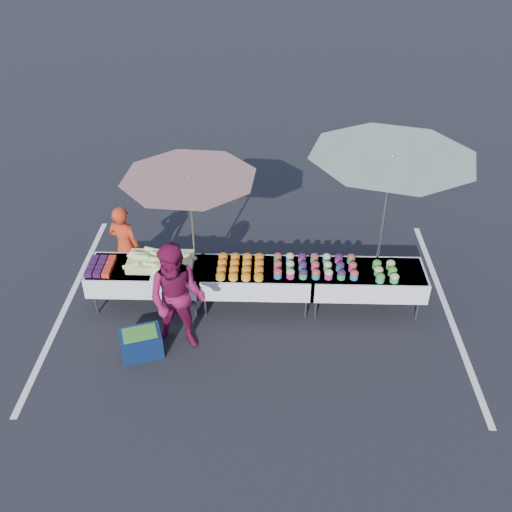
{
  "coord_description": "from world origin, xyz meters",
  "views": [
    {
      "loc": [
        0.21,
        -7.42,
        6.19
      ],
      "look_at": [
        0.0,
        0.0,
        1.0
      ],
      "focal_mm": 40.0,
      "sensor_mm": 36.0,
      "label": 1
    }
  ],
  "objects_px": {
    "storage_bin": "(141,343)",
    "table_center": "(256,277)",
    "umbrella_right": "(391,168)",
    "table_left": "(146,275)",
    "vendor": "(125,246)",
    "table_right": "(367,279)",
    "customer": "(177,299)",
    "umbrella_left": "(190,188)"
  },
  "relations": [
    {
      "from": "table_right",
      "to": "storage_bin",
      "type": "xyz_separation_m",
      "value": [
        -3.5,
        -1.19,
        -0.38
      ]
    },
    {
      "from": "table_center",
      "to": "umbrella_right",
      "type": "distance_m",
      "value": 2.72
    },
    {
      "from": "vendor",
      "to": "umbrella_left",
      "type": "bearing_deg",
      "value": -167.74
    },
    {
      "from": "table_center",
      "to": "storage_bin",
      "type": "relative_size",
      "value": 2.58
    },
    {
      "from": "table_right",
      "to": "umbrella_right",
      "type": "height_order",
      "value": "umbrella_right"
    },
    {
      "from": "umbrella_left",
      "to": "table_center",
      "type": "bearing_deg",
      "value": -21.02
    },
    {
      "from": "customer",
      "to": "umbrella_left",
      "type": "relative_size",
      "value": 0.67
    },
    {
      "from": "umbrella_left",
      "to": "umbrella_right",
      "type": "distance_m",
      "value": 3.08
    },
    {
      "from": "table_left",
      "to": "table_center",
      "type": "height_order",
      "value": "same"
    },
    {
      "from": "customer",
      "to": "umbrella_left",
      "type": "bearing_deg",
      "value": 93.03
    },
    {
      "from": "table_left",
      "to": "vendor",
      "type": "xyz_separation_m",
      "value": [
        -0.45,
        0.55,
        0.19
      ]
    },
    {
      "from": "umbrella_left",
      "to": "umbrella_right",
      "type": "relative_size",
      "value": 0.96
    },
    {
      "from": "table_left",
      "to": "table_center",
      "type": "relative_size",
      "value": 1.0
    },
    {
      "from": "table_right",
      "to": "umbrella_left",
      "type": "xyz_separation_m",
      "value": [
        -2.84,
        0.4,
        1.41
      ]
    },
    {
      "from": "storage_bin",
      "to": "table_center",
      "type": "bearing_deg",
      "value": 16.57
    },
    {
      "from": "customer",
      "to": "umbrella_right",
      "type": "height_order",
      "value": "umbrella_right"
    },
    {
      "from": "customer",
      "to": "storage_bin",
      "type": "xyz_separation_m",
      "value": [
        -0.57,
        -0.2,
        -0.7
      ]
    },
    {
      "from": "vendor",
      "to": "storage_bin",
      "type": "xyz_separation_m",
      "value": [
        0.55,
        -1.74,
        -0.56
      ]
    },
    {
      "from": "customer",
      "to": "table_right",
      "type": "bearing_deg",
      "value": 25.25
    },
    {
      "from": "vendor",
      "to": "customer",
      "type": "distance_m",
      "value": 1.91
    },
    {
      "from": "table_left",
      "to": "customer",
      "type": "bearing_deg",
      "value": -55.77
    },
    {
      "from": "umbrella_right",
      "to": "storage_bin",
      "type": "distance_m",
      "value": 4.58
    },
    {
      "from": "table_left",
      "to": "vendor",
      "type": "height_order",
      "value": "vendor"
    },
    {
      "from": "table_right",
      "to": "vendor",
      "type": "height_order",
      "value": "vendor"
    },
    {
      "from": "umbrella_left",
      "to": "storage_bin",
      "type": "bearing_deg",
      "value": -112.48
    },
    {
      "from": "customer",
      "to": "umbrella_right",
      "type": "bearing_deg",
      "value": 30.43
    },
    {
      "from": "table_center",
      "to": "table_left",
      "type": "bearing_deg",
      "value": 180.0
    },
    {
      "from": "table_right",
      "to": "vendor",
      "type": "bearing_deg",
      "value": 172.26
    },
    {
      "from": "table_right",
      "to": "umbrella_left",
      "type": "distance_m",
      "value": 3.2
    },
    {
      "from": "umbrella_right",
      "to": "storage_bin",
      "type": "bearing_deg",
      "value": -156.82
    },
    {
      "from": "table_right",
      "to": "umbrella_left",
      "type": "relative_size",
      "value": 0.69
    },
    {
      "from": "customer",
      "to": "umbrella_right",
      "type": "xyz_separation_m",
      "value": [
        3.14,
        1.39,
        1.46
      ]
    },
    {
      "from": "table_left",
      "to": "storage_bin",
      "type": "xyz_separation_m",
      "value": [
        0.1,
        -1.19,
        -0.38
      ]
    },
    {
      "from": "customer",
      "to": "umbrella_right",
      "type": "relative_size",
      "value": 0.64
    },
    {
      "from": "table_left",
      "to": "customer",
      "type": "height_order",
      "value": "customer"
    },
    {
      "from": "table_left",
      "to": "umbrella_right",
      "type": "distance_m",
      "value": 4.23
    },
    {
      "from": "umbrella_right",
      "to": "vendor",
      "type": "bearing_deg",
      "value": 177.98
    },
    {
      "from": "customer",
      "to": "storage_bin",
      "type": "bearing_deg",
      "value": -154.03
    },
    {
      "from": "umbrella_left",
      "to": "storage_bin",
      "type": "height_order",
      "value": "umbrella_left"
    },
    {
      "from": "table_right",
      "to": "umbrella_left",
      "type": "bearing_deg",
      "value": 171.99
    },
    {
      "from": "table_right",
      "to": "customer",
      "type": "relative_size",
      "value": 1.02
    },
    {
      "from": "table_right",
      "to": "vendor",
      "type": "distance_m",
      "value": 4.09
    }
  ]
}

